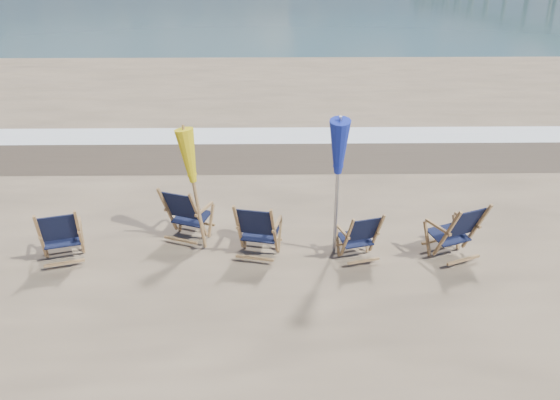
% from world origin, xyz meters
% --- Properties ---
extents(surf_foam, '(200.00, 1.40, 0.01)m').
position_xyz_m(surf_foam, '(0.00, 8.30, 0.00)').
color(surf_foam, silver).
rests_on(surf_foam, ground).
extents(wet_sand_strip, '(200.00, 2.60, 0.00)m').
position_xyz_m(wet_sand_strip, '(0.00, 6.80, 0.00)').
color(wet_sand_strip, '#42362A').
rests_on(wet_sand_strip, ground).
extents(beach_chair_0, '(0.82, 0.87, 0.99)m').
position_xyz_m(beach_chair_0, '(-3.08, 1.88, 0.49)').
color(beach_chair_0, black).
rests_on(beach_chair_0, ground).
extents(beach_chair_1, '(0.89, 0.93, 1.03)m').
position_xyz_m(beach_chair_1, '(-1.33, 2.38, 0.51)').
color(beach_chair_1, black).
rests_on(beach_chair_1, ground).
extents(beach_chair_2, '(0.80, 0.86, 1.01)m').
position_xyz_m(beach_chair_2, '(-0.10, 1.83, 0.51)').
color(beach_chair_2, black).
rests_on(beach_chair_2, ground).
extents(beach_chair_3, '(0.72, 0.77, 0.89)m').
position_xyz_m(beach_chair_3, '(1.49, 1.86, 0.44)').
color(beach_chair_3, black).
rests_on(beach_chair_3, ground).
extents(beach_chair_4, '(0.91, 0.95, 1.04)m').
position_xyz_m(beach_chair_4, '(3.04, 1.90, 0.52)').
color(beach_chair_4, black).
rests_on(beach_chair_4, ground).
extents(umbrella_yellow, '(0.30, 0.30, 1.99)m').
position_xyz_m(umbrella_yellow, '(-1.33, 2.36, 1.47)').
color(umbrella_yellow, olive).
rests_on(umbrella_yellow, ground).
extents(umbrella_blue, '(0.30, 0.30, 2.39)m').
position_xyz_m(umbrella_blue, '(0.85, 1.89, 1.85)').
color(umbrella_blue, '#A5A5AD').
rests_on(umbrella_blue, ground).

